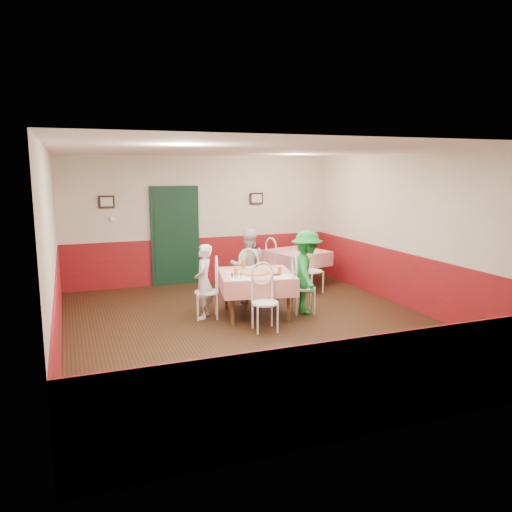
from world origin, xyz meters
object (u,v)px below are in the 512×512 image
object	(u,v)px
main_table	(256,294)
chair_second_a	(265,267)
chair_near	(265,303)
second_table	(296,268)
chair_right	(304,288)
wallet	(277,275)
diner_right	(307,272)
chair_second_b	(312,271)
chair_far	(249,279)
pizza	(255,272)
glass_c	(244,265)
glass_a	(236,273)
glass_b	(280,271)
beer_bottle	(256,262)
chair_left	(207,292)
diner_left	(204,282)
diner_far	(248,266)

from	to	relation	value
main_table	chair_second_a	world-z (taller)	chair_second_a
chair_near	chair_second_a	size ratio (longest dim) A/B	1.00
second_table	chair_right	size ratio (longest dim) A/B	1.24
wallet	diner_right	distance (m)	0.66
chair_right	chair_second_b	bearing A→B (deg)	-20.28
chair_far	wallet	xyz separation A→B (m)	(0.08, -1.17, 0.32)
pizza	glass_c	size ratio (longest dim) A/B	3.46
chair_near	glass_c	xyz separation A→B (m)	(0.09, 1.25, 0.38)
chair_far	glass_a	size ratio (longest dim) A/B	6.89
glass_a	pizza	bearing A→B (deg)	17.22
wallet	glass_b	bearing A→B (deg)	36.34
glass_a	beer_bottle	distance (m)	0.80
chair_second_b	glass_a	xyz separation A→B (m)	(-2.07, -1.26, 0.38)
second_table	glass_c	size ratio (longest dim) A/B	7.76
chair_left	chair_second_b	world-z (taller)	same
glass_b	chair_second_b	bearing A→B (deg)	46.23
second_table	diner_left	bearing A→B (deg)	-146.63
chair_second_a	main_table	bearing A→B (deg)	-41.86
chair_second_b	beer_bottle	xyz separation A→B (m)	(-1.50, -0.70, 0.41)
chair_right	diner_left	bearing A→B (deg)	91.37
chair_near	glass_b	world-z (taller)	chair_near
pizza	main_table	bearing A→B (deg)	51.45
chair_near	chair_second_a	bearing A→B (deg)	74.62
chair_left	chair_right	world-z (taller)	same
chair_second_b	diner_far	distance (m)	1.51
beer_bottle	diner_right	world-z (taller)	diner_right
glass_b	beer_bottle	bearing A→B (deg)	103.52
chair_second_b	glass_c	xyz separation A→B (m)	(-1.73, -0.68, 0.38)
chair_right	main_table	bearing A→B (deg)	91.37
chair_second_b	beer_bottle	world-z (taller)	beer_bottle
second_table	chair_second_a	xyz separation A→B (m)	(-0.75, 0.00, 0.08)
chair_left	glass_a	size ratio (longest dim) A/B	6.89
diner_far	glass_a	bearing A→B (deg)	76.74
chair_second_a	chair_second_b	bearing A→B (deg)	29.17
glass_c	glass_a	bearing A→B (deg)	-120.23
pizza	chair_left	bearing A→B (deg)	164.75
pizza	glass_b	xyz separation A→B (m)	(0.36, -0.25, 0.05)
glass_a	diner_far	world-z (taller)	diner_far
main_table	diner_left	world-z (taller)	diner_left
chair_right	diner_far	size ratio (longest dim) A/B	0.64
main_table	diner_left	distance (m)	0.94
pizza	glass_b	bearing A→B (deg)	-35.06
chair_second_a	glass_c	bearing A→B (deg)	-50.28
chair_far	glass_a	xyz separation A→B (m)	(-0.59, -1.00, 0.38)
diner_left	diner_far	bearing A→B (deg)	147.99
glass_c	wallet	bearing A→B (deg)	-66.56
chair_left	beer_bottle	xyz separation A→B (m)	(0.98, 0.23, 0.41)
beer_bottle	diner_far	xyz separation A→B (m)	(0.03, 0.49, -0.15)
main_table	diner_right	distance (m)	0.97
glass_c	diner_far	size ratio (longest dim) A/B	0.10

